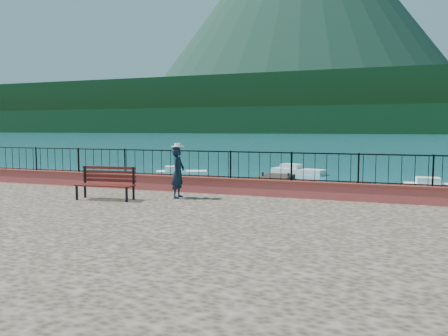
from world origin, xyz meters
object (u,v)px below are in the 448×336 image
Objects in this scene: person at (178,172)px; boat_4 at (298,169)px; boat_0 at (156,194)px; boat_2 at (438,184)px; boat_3 at (182,171)px; park_bench at (106,190)px.

boat_4 is at bearing -4.65° from person.
boat_2 is at bearing 16.17° from boat_0.
park_bench is at bearing -96.86° from boat_3.
park_bench is 0.49× the size of boat_0.
boat_0 is at bearing 32.07° from person.
boat_3 is 9.08m from boat_4.
boat_4 is (7.81, 4.63, 0.00)m from boat_3.
park_bench reaches higher than boat_0.
boat_2 is at bearing 46.34° from park_bench.
park_bench reaches higher than boat_3.
boat_3 is at bearing 92.08° from boat_0.
boat_4 is (0.39, 20.49, -1.67)m from person.
boat_0 is 1.12× the size of boat_3.
park_bench is 19.05m from boat_2.
boat_0 is 11.27m from boat_3.
boat_3 is at bearing 101.45° from park_bench.
person reaches higher than park_bench.
boat_0 is at bearing -95.14° from boat_3.
boat_2 is 0.96× the size of boat_3.
boat_3 is at bearing 21.52° from person.
boat_0 is 15.87m from boat_2.
boat_0 and boat_4 have the same top height.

